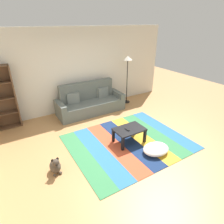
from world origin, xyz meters
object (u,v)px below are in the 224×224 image
(standing_lamp, at_px, (128,64))
(coffee_table, at_px, (129,131))
(pouf, at_px, (156,149))
(couch, at_px, (90,102))
(dog, at_px, (55,166))
(tv_remote, at_px, (127,129))

(standing_lamp, bearing_deg, coffee_table, -123.69)
(coffee_table, bearing_deg, pouf, -67.99)
(couch, relative_size, dog, 5.69)
(coffee_table, relative_size, dog, 1.91)
(standing_lamp, bearing_deg, tv_remote, -124.87)
(coffee_table, bearing_deg, tv_remote, -168.07)
(couch, xyz_separation_m, coffee_table, (0.06, -2.17, -0.01))
(standing_lamp, distance_m, tv_remote, 2.92)
(coffee_table, distance_m, standing_lamp, 2.89)
(coffee_table, relative_size, tv_remote, 5.07)
(coffee_table, relative_size, standing_lamp, 0.44)
(couch, bearing_deg, pouf, -83.16)
(tv_remote, bearing_deg, standing_lamp, 52.65)
(couch, relative_size, standing_lamp, 1.30)
(coffee_table, relative_size, pouf, 1.17)
(coffee_table, distance_m, tv_remote, 0.11)
(dog, relative_size, standing_lamp, 0.23)
(pouf, xyz_separation_m, tv_remote, (-0.36, 0.68, 0.30))
(pouf, height_order, dog, dog)
(coffee_table, bearing_deg, couch, 91.65)
(couch, distance_m, dog, 2.96)
(dog, xyz_separation_m, tv_remote, (1.86, 0.09, 0.24))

